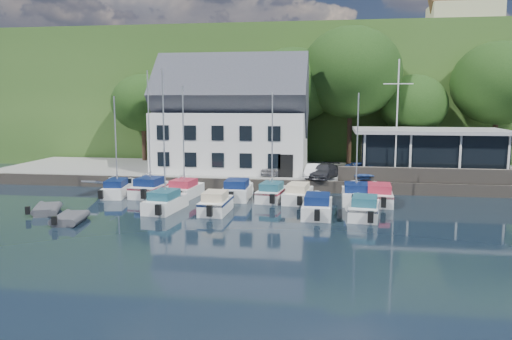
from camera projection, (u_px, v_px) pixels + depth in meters
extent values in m
plane|color=black|center=(291.00, 224.00, 31.06)|extent=(180.00, 180.00, 0.00)
cube|color=gray|center=(306.00, 175.00, 48.13)|extent=(60.00, 13.00, 1.00)
cube|color=#5B5349|center=(302.00, 186.00, 41.77)|extent=(60.00, 0.30, 1.00)
cube|color=#2C4D1C|center=(318.00, 98.00, 90.65)|extent=(160.00, 75.00, 16.00)
cube|color=#606F37|center=(362.00, 55.00, 96.16)|extent=(50.00, 30.00, 0.30)
cube|color=#5B5349|center=(451.00, 176.00, 40.24)|extent=(18.00, 0.50, 1.20)
imported|color=#A4A3A8|center=(271.00, 168.00, 44.86)|extent=(1.61, 3.82, 1.29)
imported|color=white|center=(313.00, 171.00, 43.26)|extent=(1.58, 3.66, 1.17)
imported|color=#323238|center=(324.00, 171.00, 42.90)|extent=(2.96, 4.49, 1.21)
imported|color=#315196|center=(361.00, 170.00, 43.04)|extent=(2.24, 4.27, 1.39)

